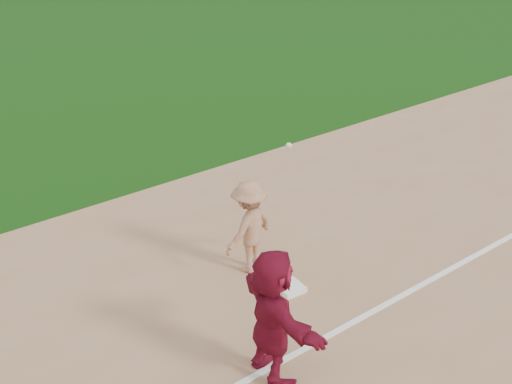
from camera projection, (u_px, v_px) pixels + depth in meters
ground at (314, 299)px, 10.12m from camera, size 160.00×160.00×0.00m
foul_line at (350, 324)px, 9.54m from camera, size 60.00×0.10×0.01m
first_base at (290, 288)px, 10.29m from camera, size 0.42×0.42×0.09m
base_runner at (273, 316)px, 8.19m from camera, size 0.83×1.85×1.92m
first_base_play at (249, 227)px, 10.49m from camera, size 1.17×1.10×2.45m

